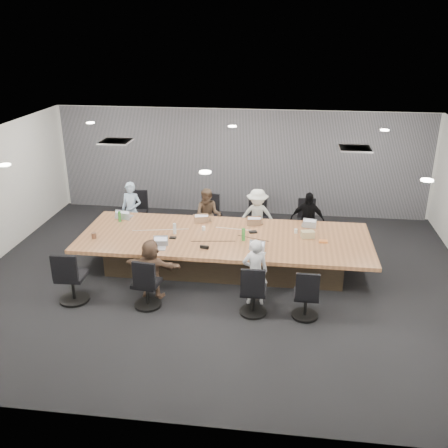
# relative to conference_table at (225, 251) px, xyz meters

# --- Properties ---
(floor) EXTENTS (10.00, 8.00, 0.00)m
(floor) POSITION_rel_conference_table_xyz_m (0.00, -0.50, -0.40)
(floor) COLOR black
(floor) RESTS_ON ground
(ceiling) EXTENTS (10.00, 8.00, 0.00)m
(ceiling) POSITION_rel_conference_table_xyz_m (0.00, -0.50, 2.40)
(ceiling) COLOR white
(ceiling) RESTS_ON wall_back
(wall_back) EXTENTS (10.00, 0.00, 2.80)m
(wall_back) POSITION_rel_conference_table_xyz_m (0.00, 3.50, 1.00)
(wall_back) COLOR silver
(wall_back) RESTS_ON ground
(wall_front) EXTENTS (10.00, 0.00, 2.80)m
(wall_front) POSITION_rel_conference_table_xyz_m (0.00, -4.50, 1.00)
(wall_front) COLOR silver
(wall_front) RESTS_ON ground
(curtain) EXTENTS (9.80, 0.04, 2.80)m
(curtain) POSITION_rel_conference_table_xyz_m (0.00, 3.42, 1.00)
(curtain) COLOR slate
(curtain) RESTS_ON ground
(conference_table) EXTENTS (6.00, 2.20, 0.74)m
(conference_table) POSITION_rel_conference_table_xyz_m (0.00, 0.00, 0.00)
(conference_table) COLOR #3D3022
(conference_table) RESTS_ON ground
(chair_0) EXTENTS (0.58, 0.58, 0.83)m
(chair_0) POSITION_rel_conference_table_xyz_m (-2.41, 1.70, 0.02)
(chair_0) COLOR black
(chair_0) RESTS_ON ground
(chair_1) EXTENTS (0.60, 0.60, 0.81)m
(chair_1) POSITION_rel_conference_table_xyz_m (-0.56, 1.70, 0.01)
(chair_1) COLOR black
(chair_1) RESTS_ON ground
(chair_2) EXTENTS (0.60, 0.60, 0.81)m
(chair_2) POSITION_rel_conference_table_xyz_m (0.59, 1.70, 0.00)
(chair_2) COLOR black
(chair_2) RESTS_ON ground
(chair_3) EXTENTS (0.54, 0.54, 0.77)m
(chair_3) POSITION_rel_conference_table_xyz_m (1.74, 1.70, -0.02)
(chair_3) COLOR black
(chair_3) RESTS_ON ground
(chair_4) EXTENTS (0.62, 0.62, 0.87)m
(chair_4) POSITION_rel_conference_table_xyz_m (-2.62, -1.70, 0.03)
(chair_4) COLOR black
(chair_4) RESTS_ON ground
(chair_5) EXTENTS (0.60, 0.60, 0.79)m
(chair_5) POSITION_rel_conference_table_xyz_m (-1.21, -1.70, -0.01)
(chair_5) COLOR black
(chair_5) RESTS_ON ground
(chair_6) EXTENTS (0.52, 0.52, 0.77)m
(chair_6) POSITION_rel_conference_table_xyz_m (0.73, -1.70, -0.02)
(chair_6) COLOR black
(chair_6) RESTS_ON ground
(chair_7) EXTENTS (0.50, 0.50, 0.74)m
(chair_7) POSITION_rel_conference_table_xyz_m (1.65, -1.70, -0.03)
(chair_7) COLOR black
(chair_7) RESTS_ON ground
(person_0) EXTENTS (0.54, 0.39, 1.38)m
(person_0) POSITION_rel_conference_table_xyz_m (-2.41, 1.35, 0.29)
(person_0) COLOR #9BB8D8
(person_0) RESTS_ON ground
(laptop_0) EXTENTS (0.39, 0.29, 0.02)m
(laptop_0) POSITION_rel_conference_table_xyz_m (-2.41, 0.80, 0.35)
(laptop_0) COLOR #B2B2B7
(laptop_0) RESTS_ON conference_table
(person_1) EXTENTS (0.66, 0.52, 1.30)m
(person_1) POSITION_rel_conference_table_xyz_m (-0.56, 1.35, 0.25)
(person_1) COLOR brown
(person_1) RESTS_ON ground
(laptop_1) EXTENTS (0.37, 0.30, 0.02)m
(laptop_1) POSITION_rel_conference_table_xyz_m (-0.56, 0.80, 0.35)
(laptop_1) COLOR #8C6647
(laptop_1) RESTS_ON conference_table
(person_2) EXTENTS (0.88, 0.53, 1.35)m
(person_2) POSITION_rel_conference_table_xyz_m (0.59, 1.35, 0.27)
(person_2) COLOR silver
(person_2) RESTS_ON ground
(laptop_2) EXTENTS (0.35, 0.26, 0.02)m
(laptop_2) POSITION_rel_conference_table_xyz_m (0.59, 0.80, 0.35)
(laptop_2) COLOR #8C6647
(laptop_2) RESTS_ON conference_table
(person_3) EXTENTS (0.81, 0.41, 1.32)m
(person_3) POSITION_rel_conference_table_xyz_m (1.74, 1.35, 0.26)
(person_3) COLOR black
(person_3) RESTS_ON ground
(laptop_3) EXTENTS (0.31, 0.23, 0.02)m
(laptop_3) POSITION_rel_conference_table_xyz_m (1.74, 0.80, 0.35)
(laptop_3) COLOR #B2B2B7
(laptop_3) RESTS_ON conference_table
(person_5) EXTENTS (1.11, 0.44, 1.17)m
(person_5) POSITION_rel_conference_table_xyz_m (-1.21, -1.35, 0.18)
(person_5) COLOR brown
(person_5) RESTS_ON ground
(laptop_5) EXTENTS (0.31, 0.23, 0.02)m
(laptop_5) POSITION_rel_conference_table_xyz_m (-1.21, -0.80, 0.35)
(laptop_5) COLOR #B2B2B7
(laptop_5) RESTS_ON conference_table
(person_6) EXTENTS (0.52, 0.39, 1.29)m
(person_6) POSITION_rel_conference_table_xyz_m (0.73, -1.35, 0.24)
(person_6) COLOR silver
(person_6) RESTS_ON ground
(laptop_6) EXTENTS (0.32, 0.24, 0.02)m
(laptop_6) POSITION_rel_conference_table_xyz_m (0.73, -0.80, 0.35)
(laptop_6) COLOR #B2B2B7
(laptop_6) RESTS_ON conference_table
(bottle_green_left) EXTENTS (0.08, 0.08, 0.24)m
(bottle_green_left) POSITION_rel_conference_table_xyz_m (-2.42, 0.51, 0.46)
(bottle_green_left) COLOR #307B2E
(bottle_green_left) RESTS_ON conference_table
(bottle_green_right) EXTENTS (0.08, 0.08, 0.26)m
(bottle_green_right) POSITION_rel_conference_table_xyz_m (0.41, -0.18, 0.47)
(bottle_green_right) COLOR #307B2E
(bottle_green_right) RESTS_ON conference_table
(bottle_clear) EXTENTS (0.09, 0.09, 0.23)m
(bottle_clear) POSITION_rel_conference_table_xyz_m (-1.05, -0.01, 0.45)
(bottle_clear) COLOR silver
(bottle_clear) RESTS_ON conference_table
(cup_white_far) EXTENTS (0.09, 0.09, 0.09)m
(cup_white_far) POSITION_rel_conference_table_xyz_m (-0.48, 0.25, 0.38)
(cup_white_far) COLOR white
(cup_white_far) RESTS_ON conference_table
(cup_white_near) EXTENTS (0.09, 0.09, 0.09)m
(cup_white_near) POSITION_rel_conference_table_xyz_m (1.47, 0.36, 0.38)
(cup_white_near) COLOR white
(cup_white_near) RESTS_ON conference_table
(mug_brown) EXTENTS (0.11, 0.11, 0.12)m
(mug_brown) POSITION_rel_conference_table_xyz_m (-2.65, -0.45, 0.40)
(mug_brown) COLOR brown
(mug_brown) RESTS_ON conference_table
(mic_left) EXTENTS (0.14, 0.09, 0.03)m
(mic_left) POSITION_rel_conference_table_xyz_m (-1.04, -0.25, 0.35)
(mic_left) COLOR black
(mic_left) RESTS_ON conference_table
(mic_right) EXTENTS (0.19, 0.15, 0.03)m
(mic_right) POSITION_rel_conference_table_xyz_m (0.57, 0.26, 0.36)
(mic_right) COLOR black
(mic_right) RESTS_ON conference_table
(stapler) EXTENTS (0.18, 0.08, 0.07)m
(stapler) POSITION_rel_conference_table_xyz_m (-0.31, -0.67, 0.37)
(stapler) COLOR black
(stapler) RESTS_ON conference_table
(canvas_bag) EXTENTS (0.29, 0.21, 0.14)m
(canvas_bag) POSITION_rel_conference_table_xyz_m (1.70, 0.15, 0.41)
(canvas_bag) COLOR tan
(canvas_bag) RESTS_ON conference_table
(snack_packet) EXTENTS (0.18, 0.12, 0.04)m
(snack_packet) POSITION_rel_conference_table_xyz_m (2.01, -0.05, 0.36)
(snack_packet) COLOR orange
(snack_packet) RESTS_ON conference_table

